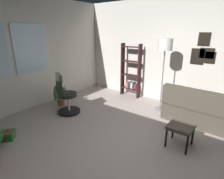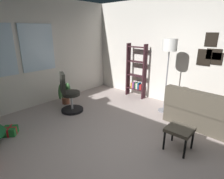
% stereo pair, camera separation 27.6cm
% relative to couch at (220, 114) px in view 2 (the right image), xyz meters
% --- Properties ---
extents(ground_plane, '(5.12, 6.32, 0.10)m').
position_rel_couch_xyz_m(ground_plane, '(-1.97, 0.92, -0.34)').
color(ground_plane, '#AA9994').
extents(wall_back_with_windows, '(5.12, 0.12, 2.84)m').
position_rel_couch_xyz_m(wall_back_with_windows, '(-1.99, 4.12, 1.14)').
color(wall_back_with_windows, silver).
rests_on(wall_back_with_windows, ground_plane).
extents(wall_right_with_frames, '(0.12, 6.32, 2.84)m').
position_rel_couch_xyz_m(wall_right_with_frames, '(0.64, 0.92, 1.13)').
color(wall_right_with_frames, silver).
rests_on(wall_right_with_frames, ground_plane).
extents(couch, '(1.70, 1.91, 0.84)m').
position_rel_couch_xyz_m(couch, '(0.00, 0.00, 0.00)').
color(couch, '#494236').
rests_on(couch, ground_plane).
extents(footstool, '(0.42, 0.42, 0.42)m').
position_rel_couch_xyz_m(footstool, '(-1.36, 0.34, 0.07)').
color(footstool, '#494236').
rests_on(footstool, ground_plane).
extents(gift_box_green, '(0.34, 0.34, 0.17)m').
position_rel_couch_xyz_m(gift_box_green, '(-3.15, 3.05, -0.21)').
color(gift_box_green, '#1E722D').
rests_on(gift_box_green, ground_plane).
extents(office_chair, '(0.58, 0.56, 1.03)m').
position_rel_couch_xyz_m(office_chair, '(-1.68, 3.05, 0.11)').
color(office_chair, black).
rests_on(office_chair, ground_plane).
extents(bookshelf, '(0.18, 0.64, 1.63)m').
position_rel_couch_xyz_m(bookshelf, '(0.37, 2.44, 0.44)').
color(bookshelf, '#31171D').
rests_on(bookshelf, ground_plane).
extents(floor_lamp, '(0.34, 0.34, 1.82)m').
position_rel_couch_xyz_m(floor_lamp, '(-0.06, 1.25, 1.25)').
color(floor_lamp, slate).
rests_on(floor_lamp, ground_plane).
extents(potted_plant, '(0.48, 0.45, 0.63)m').
position_rel_couch_xyz_m(potted_plant, '(-1.44, 3.59, 0.01)').
color(potted_plant, brown).
rests_on(potted_plant, ground_plane).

